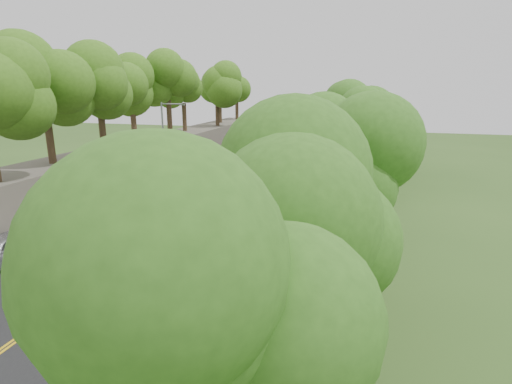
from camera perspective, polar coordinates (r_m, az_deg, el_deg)
The scene contains 26 objects.
ground at distance 24.91m, azimuth -6.22°, elevation -7.60°, with size 140.00×140.00×0.00m, color #33511E.
road at distance 40.10m, azimuth -5.37°, elevation 1.16°, with size 11.20×66.00×0.04m, color black.
sidewalk at distance 38.01m, azimuth 5.88°, elevation 0.38°, with size 4.20×66.00×0.05m, color gray.
jersey_barrier at distance 38.39m, azimuth 2.51°, elevation 1.02°, with size 0.42×66.00×0.60m, color #BFEC24.
rock_embankment at distance 43.25m, azimuth -15.53°, elevation 4.37°, with size 5.00×66.00×4.00m, color #595147.
chainlink_fence at distance 37.48m, azimuth 9.08°, elevation 1.60°, with size 0.04×66.00×2.00m, color slate.
trees_embankment at distance 42.35m, azimuth -15.75°, elevation 15.72°, with size 6.40×66.00×13.00m, color #49801E, non-canonical shape.
trees_fenceside at distance 36.40m, azimuth 13.20°, elevation 10.58°, with size 7.00×66.00×14.00m, color #427F24, non-canonical shape.
streetlight at distance 40.50m, azimuth -12.81°, elevation 7.64°, with size 2.52×0.22×8.00m.
signpost at distance 21.22m, azimuth -6.78°, elevation -5.99°, with size 0.62×0.09×3.10m.
construction_barrel at distance 41.02m, azimuth 8.31°, elevation 2.07°, with size 0.55×0.55×0.91m, color #FF6A06.
concrete_block at distance 20.00m, azimuth 1.07°, elevation -11.88°, with size 1.30×0.97×0.86m, color gray.
car_0 at distance 25.92m, azimuth -32.72°, elevation -7.02°, with size 1.95×4.86×1.65m, color silver.
car_1 at distance 33.13m, azimuth -20.75°, elevation -1.21°, with size 1.73×4.96×1.64m, color silver.
car_2 at distance 32.26m, azimuth -21.96°, elevation -1.89°, with size 2.44×5.30×1.47m, color #54201A.
car_3 at distance 38.68m, azimuth -13.27°, elevation 1.46°, with size 2.06×5.06×1.47m, color black.
car_4 at distance 36.78m, azimuth -13.64°, elevation 0.66°, with size 1.61×3.99×1.36m, color tan.
car_5 at distance 49.02m, azimuth -7.63°, elevation 4.55°, with size 1.63×4.68×1.54m, color #B3B6BA.
car_6 at distance 50.31m, azimuth -5.55°, elevation 4.86°, with size 2.50×5.41×1.50m, color black.
car_7 at distance 53.82m, azimuth -5.51°, elevation 5.52°, with size 2.12×5.22×1.51m, color maroon.
car_8 at distance 56.63m, azimuth -4.39°, elevation 5.96°, with size 1.67×4.16×1.42m, color #B3B4B7.
painter_0 at distance 29.35m, azimuth -0.64°, elevation -2.06°, with size 0.86×0.56×1.77m, color yellow.
painter_1 at distance 33.33m, azimuth 2.55°, elevation -0.00°, with size 0.65×0.42×1.77m, color white.
painter_2 at distance 27.96m, azimuth -0.19°, elevation -2.76°, with size 0.93×0.73×1.92m, color black.
painter_3 at distance 30.76m, azimuth 0.00°, elevation -1.39°, with size 1.06×0.61×1.64m, color brown.
person_far at distance 44.45m, azimuth 7.82°, elevation 3.72°, with size 1.10×0.46×1.87m, color black.
Camera 1 is at (8.85, -21.27, 9.48)m, focal length 28.00 mm.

